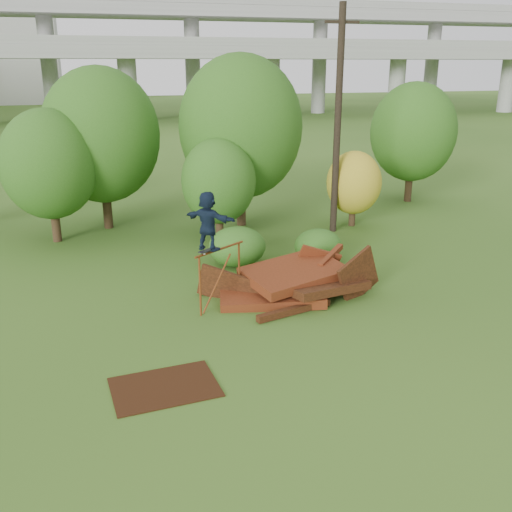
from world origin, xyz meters
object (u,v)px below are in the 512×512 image
object	(u,v)px
scrap_pile	(293,283)
utility_pole	(338,121)
skater	(208,221)
flat_plate	(165,387)

from	to	relation	value
scrap_pile	utility_pole	bearing A→B (deg)	57.23
skater	utility_pole	distance (m)	9.68
skater	utility_pole	bearing A→B (deg)	-91.50
scrap_pile	utility_pole	xyz separation A→B (m)	(4.08, 6.33, 4.12)
scrap_pile	flat_plate	distance (m)	6.06
scrap_pile	skater	world-z (taller)	skater
utility_pole	skater	bearing A→B (deg)	-135.05
scrap_pile	skater	size ratio (longest dim) A/B	3.40
scrap_pile	flat_plate	xyz separation A→B (m)	(-4.44, -4.09, -0.42)
scrap_pile	utility_pole	size ratio (longest dim) A/B	0.62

